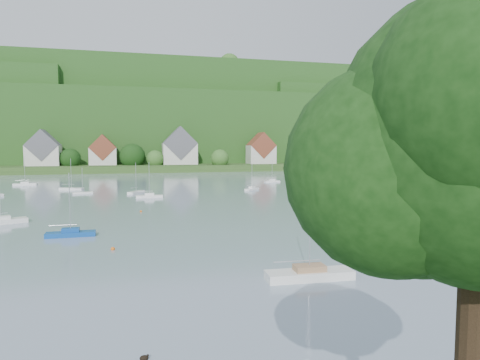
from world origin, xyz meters
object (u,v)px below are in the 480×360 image
object	(u,v)px
near_sailboat_3	(355,223)
near_sailboat_6	(1,221)
near_sailboat_4	(346,221)
near_sailboat_1	(71,233)
near_sailboat_2	(309,274)
near_sailboat_5	(478,217)

from	to	relation	value
near_sailboat_3	near_sailboat_6	world-z (taller)	near_sailboat_6
near_sailboat_4	near_sailboat_6	world-z (taller)	near_sailboat_4
near_sailboat_1	near_sailboat_2	bearing A→B (deg)	-47.59
near_sailboat_2	near_sailboat_6	distance (m)	48.48
near_sailboat_3	near_sailboat_6	xyz separation A→B (m)	(-49.72, 13.83, 0.06)
near_sailboat_3	near_sailboat_1	bearing A→B (deg)	146.50
near_sailboat_3	near_sailboat_5	distance (m)	21.05
near_sailboat_4	near_sailboat_1	bearing A→B (deg)	-149.57
near_sailboat_1	near_sailboat_2	xyz separation A→B (m)	(22.30, -23.41, 0.06)
near_sailboat_1	near_sailboat_5	xyz separation A→B (m)	(59.60, -2.36, 0.02)
near_sailboat_3	near_sailboat_5	bearing A→B (deg)	-30.77
near_sailboat_5	near_sailboat_6	xyz separation A→B (m)	(-70.77, 14.01, 0.03)
near_sailboat_3	near_sailboat_6	bearing A→B (deg)	134.19
near_sailboat_3	near_sailboat_5	xyz separation A→B (m)	(21.05, -0.18, 0.04)
near_sailboat_2	near_sailboat_5	distance (m)	42.82
near_sailboat_1	near_sailboat_2	distance (m)	32.33
near_sailboat_5	near_sailboat_3	bearing A→B (deg)	-153.74
near_sailboat_1	near_sailboat_6	distance (m)	16.15
near_sailboat_4	near_sailboat_6	bearing A→B (deg)	-162.66
near_sailboat_3	near_sailboat_6	distance (m)	51.61
near_sailboat_1	near_sailboat_5	distance (m)	59.64
near_sailboat_2	near_sailboat_3	world-z (taller)	near_sailboat_2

